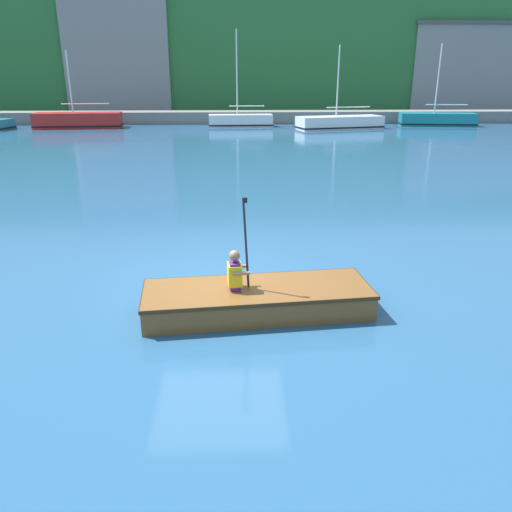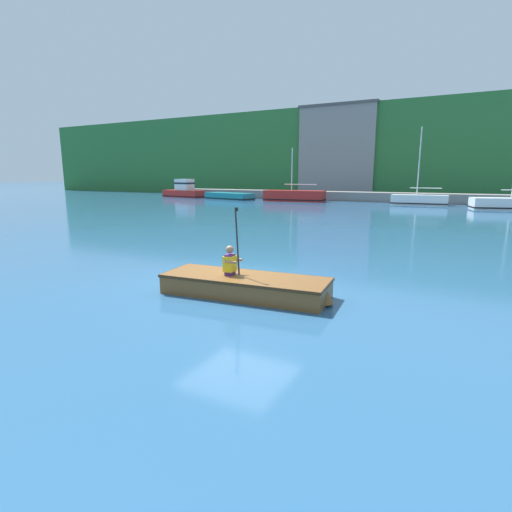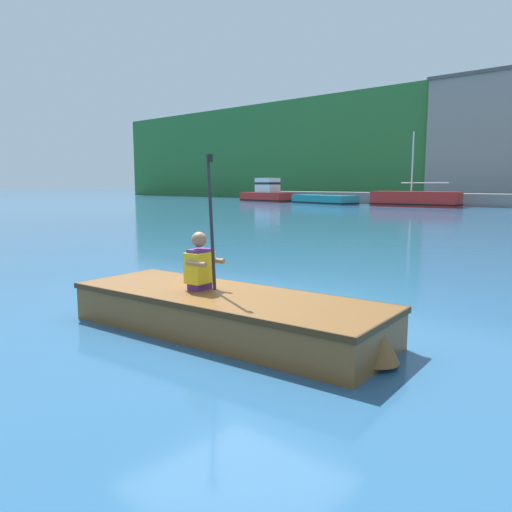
# 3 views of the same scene
# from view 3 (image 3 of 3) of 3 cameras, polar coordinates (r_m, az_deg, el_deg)

# --- Properties ---
(ground_plane) EXTENTS (300.00, 300.00, 0.00)m
(ground_plane) POSITION_cam_3_polar(r_m,az_deg,el_deg) (6.52, -2.08, -5.82)
(ground_plane) COLOR #28567F
(waterfront_warehouse_left) EXTENTS (9.54, 12.29, 10.86)m
(waterfront_warehouse_left) POSITION_cam_3_polar(r_m,az_deg,el_deg) (52.13, 26.31, 11.63)
(waterfront_warehouse_left) COLOR gray
(waterfront_warehouse_left) RESTS_ON ground
(moored_boat_dock_west_inner) EXTENTS (6.20, 2.50, 5.21)m
(moored_boat_dock_west_inner) POSITION_cam_3_polar(r_m,az_deg,el_deg) (37.13, 17.72, 6.19)
(moored_boat_dock_west_inner) COLOR red
(moored_boat_dock_west_inner) RESTS_ON ground
(moored_boat_dock_center_near) EXTENTS (5.81, 2.55, 2.13)m
(moored_boat_dock_center_near) POSITION_cam_3_polar(r_m,az_deg,el_deg) (45.43, 1.16, 7.16)
(moored_boat_dock_center_near) COLOR red
(moored_boat_dock_center_near) RESTS_ON ground
(moored_boat_dock_east_end) EXTENTS (6.08, 3.19, 0.71)m
(moored_boat_dock_east_end) POSITION_cam_3_polar(r_m,az_deg,el_deg) (40.35, 7.78, 6.36)
(moored_boat_dock_east_end) COLOR #197A84
(moored_boat_dock_east_end) RESTS_ON ground
(rowboat_foreground) EXTENTS (3.79, 1.57, 0.43)m
(rowboat_foreground) POSITION_cam_3_polar(r_m,az_deg,el_deg) (5.35, -3.16, -6.29)
(rowboat_foreground) COLOR brown
(rowboat_foreground) RESTS_ON ground
(person_paddler) EXTENTS (0.36, 0.38, 1.47)m
(person_paddler) POSITION_cam_3_polar(r_m,az_deg,el_deg) (5.51, -6.39, -0.78)
(person_paddler) COLOR #592672
(person_paddler) RESTS_ON rowboat_foreground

